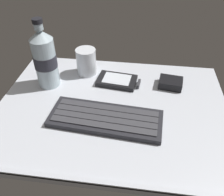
{
  "coord_description": "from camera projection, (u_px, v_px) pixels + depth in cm",
  "views": [
    {
      "loc": [
        6.52,
        -48.94,
        43.55
      ],
      "look_at": [
        0.0,
        0.0,
        3.0
      ],
      "focal_mm": 37.87,
      "sensor_mm": 36.0,
      "label": 1
    }
  ],
  "objects": [
    {
      "name": "handheld_device",
      "position": [
        119.0,
        81.0,
        0.74
      ],
      "size": [
        13.38,
        8.95,
        1.5
      ],
      "color": "black",
      "rests_on": "ground_plane"
    },
    {
      "name": "juice_cup",
      "position": [
        86.0,
        63.0,
        0.76
      ],
      "size": [
        6.4,
        6.4,
        8.5
      ],
      "color": "silver",
      "rests_on": "ground_plane"
    },
    {
      "name": "keyboard",
      "position": [
        105.0,
        118.0,
        0.61
      ],
      "size": [
        29.74,
        13.12,
        1.7
      ],
      "color": "#232328",
      "rests_on": "ground_plane"
    },
    {
      "name": "water_bottle",
      "position": [
        45.0,
        59.0,
        0.68
      ],
      "size": [
        6.73,
        6.73,
        20.8
      ],
      "color": "silver",
      "rests_on": "ground_plane"
    },
    {
      "name": "ground_plane",
      "position": [
        112.0,
        109.0,
        0.66
      ],
      "size": [
        64.0,
        48.0,
        2.8
      ],
      "color": "silver"
    },
    {
      "name": "charger_block",
      "position": [
        171.0,
        83.0,
        0.72
      ],
      "size": [
        7.72,
        6.54,
        2.4
      ],
      "primitive_type": "cube",
      "rotation": [
        0.0,
        0.0,
        -0.14
      ],
      "color": "black",
      "rests_on": "ground_plane"
    }
  ]
}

